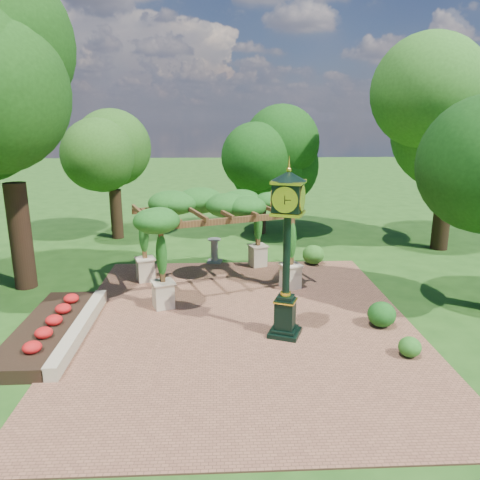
{
  "coord_description": "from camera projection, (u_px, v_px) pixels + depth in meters",
  "views": [
    {
      "loc": [
        -0.68,
        -11.78,
        5.97
      ],
      "look_at": [
        0.0,
        2.5,
        2.2
      ],
      "focal_mm": 35.0,
      "sensor_mm": 36.0,
      "label": 1
    }
  ],
  "objects": [
    {
      "name": "tree_north",
      "position": [
        261.0,
        149.0,
        23.73
      ],
      "size": [
        4.08,
        4.08,
        6.38
      ],
      "color": "#2F2012",
      "rests_on": "ground"
    },
    {
      "name": "shrub_front",
      "position": [
        410.0,
        347.0,
        11.9
      ],
      "size": [
        0.72,
        0.72,
        0.52
      ],
      "primitive_type": "ellipsoid",
      "rotation": [
        0.0,
        0.0,
        0.29
      ],
      "color": "#25631C",
      "rests_on": "brick_plaza"
    },
    {
      "name": "sundial",
      "position": [
        214.0,
        252.0,
        19.61
      ],
      "size": [
        0.66,
        0.66,
        1.05
      ],
      "rotation": [
        0.0,
        0.0,
        -0.14
      ],
      "color": "gray",
      "rests_on": "ground"
    },
    {
      "name": "tree_west_near",
      "position": [
        3.0,
        93.0,
        15.25
      ],
      "size": [
        5.29,
        5.29,
        9.78
      ],
      "color": "#301D13",
      "rests_on": "ground"
    },
    {
      "name": "flower_bed",
      "position": [
        48.0,
        330.0,
        13.11
      ],
      "size": [
        1.5,
        5.0,
        0.36
      ],
      "primitive_type": "cube",
      "color": "red",
      "rests_on": "ground"
    },
    {
      "name": "ground",
      "position": [
        244.0,
        340.0,
        12.93
      ],
      "size": [
        120.0,
        120.0,
        0.0
      ],
      "primitive_type": "plane",
      "color": "#1E4714",
      "rests_on": "ground"
    },
    {
      "name": "tree_west_far",
      "position": [
        112.0,
        151.0,
        22.73
      ],
      "size": [
        3.66,
        3.66,
        6.39
      ],
      "color": "#332113",
      "rests_on": "ground"
    },
    {
      "name": "shrub_mid",
      "position": [
        382.0,
        314.0,
        13.6
      ],
      "size": [
        0.85,
        0.85,
        0.73
      ],
      "primitive_type": "ellipsoid",
      "rotation": [
        0.0,
        0.0,
        -0.04
      ],
      "color": "#164D15",
      "rests_on": "brick_plaza"
    },
    {
      "name": "border_wall",
      "position": [
        80.0,
        329.0,
        13.15
      ],
      "size": [
        0.35,
        5.0,
        0.4
      ],
      "primitive_type": "cube",
      "color": "#C6B793",
      "rests_on": "ground"
    },
    {
      "name": "tree_east_far",
      "position": [
        455.0,
        103.0,
        20.22
      ],
      "size": [
        5.58,
        5.58,
        9.53
      ],
      "color": "black",
      "rests_on": "ground"
    },
    {
      "name": "pergola",
      "position": [
        215.0,
        211.0,
        16.46
      ],
      "size": [
        6.17,
        4.96,
        3.37
      ],
      "rotation": [
        0.0,
        0.0,
        0.35
      ],
      "color": "beige",
      "rests_on": "brick_plaza"
    },
    {
      "name": "pedestal_clock",
      "position": [
        287.0,
        240.0,
        12.44
      ],
      "size": [
        1.2,
        1.2,
        4.69
      ],
      "rotation": [
        0.0,
        0.0,
        -0.37
      ],
      "color": "black",
      "rests_on": "brick_plaza"
    },
    {
      "name": "shrub_back",
      "position": [
        313.0,
        255.0,
        19.37
      ],
      "size": [
        1.1,
        1.1,
        0.8
      ],
      "primitive_type": "ellipsoid",
      "rotation": [
        0.0,
        0.0,
        -0.28
      ],
      "color": "#295F1B",
      "rests_on": "brick_plaza"
    },
    {
      "name": "brick_plaza",
      "position": [
        242.0,
        324.0,
        13.89
      ],
      "size": [
        10.0,
        12.0,
        0.04
      ],
      "primitive_type": "cube",
      "color": "brown",
      "rests_on": "ground"
    }
  ]
}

